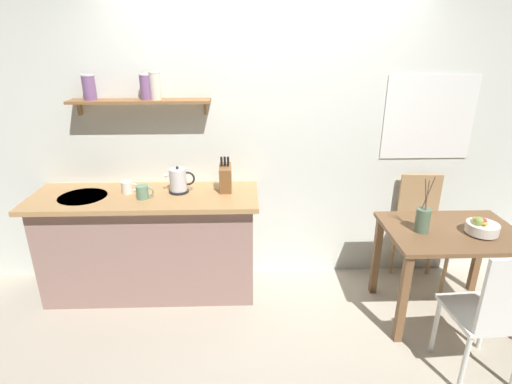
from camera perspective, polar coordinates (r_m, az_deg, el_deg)
ground_plane at (r=3.49m, az=1.85°, el=-16.21°), size 14.00×14.00×0.00m
back_wall at (r=3.52m, az=4.83°, el=8.53°), size 6.80×0.11×2.70m
kitchen_counter at (r=3.59m, az=-14.67°, el=-7.00°), size 1.83×0.63×0.92m
wall_shelf at (r=3.39m, az=-16.90°, el=13.05°), size 1.11×0.20×0.34m
dining_table at (r=3.45m, az=25.63°, el=-6.69°), size 0.99×0.71×0.75m
dining_chair_near at (r=2.98m, az=30.38°, el=-14.24°), size 0.44×0.44×0.98m
dining_chair_far at (r=3.88m, az=22.02°, el=-4.39°), size 0.43×0.42×0.99m
fruit_bowl at (r=3.40m, az=29.19°, el=-4.32°), size 0.23×0.23×0.15m
twig_vase at (r=3.24m, az=22.41°, el=-3.63°), size 0.11×0.11×0.43m
electric_kettle at (r=3.35m, az=-10.84°, el=1.56°), size 0.24×0.16×0.22m
knife_block at (r=3.29m, az=-4.32°, el=2.02°), size 0.09×0.19×0.31m
coffee_mug_by_sink at (r=3.45m, az=-17.63°, el=0.64°), size 0.13×0.09×0.10m
coffee_mug_spare at (r=3.30m, az=-15.65°, el=-0.01°), size 0.14×0.09×0.11m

